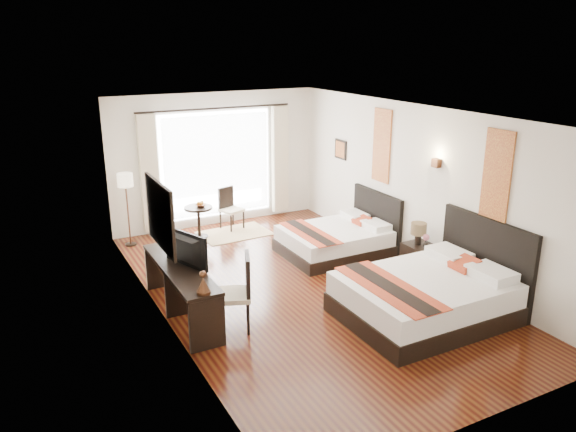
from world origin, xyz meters
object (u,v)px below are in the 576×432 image
nightstand (420,260)px  window_chair (231,216)px  television (181,250)px  table_lamp (418,230)px  vase (425,246)px  bed_far (338,239)px  console_desk (181,291)px  fruit_bowl (201,206)px  bed_near (429,294)px  floor_lamp (126,185)px  desk_chair (234,306)px  side_table (199,222)px

nightstand → window_chair: size_ratio=0.64×
television → window_chair: bearing=-53.5°
table_lamp → television: television is taller
vase → television: television is taller
bed_far → console_desk: 3.48m
fruit_bowl → bed_near: bearing=-69.3°
vase → window_chair: window_chair is taller
floor_lamp → bed_near: bearing=-57.6°
bed_near → table_lamp: bed_near is taller
television → desk_chair: (0.50, -0.69, -0.68)m
console_desk → television: 0.63m
vase → table_lamp: bearing=96.5°
bed_near → television: (-3.11, 1.66, 0.67)m
bed_far → window_chair: (-1.22, 2.25, -0.01)m
vase → fruit_bowl: bearing=126.2°
table_lamp → vase: table_lamp is taller
desk_chair → floor_lamp: size_ratio=0.76×
desk_chair → side_table: (0.80, 3.76, -0.01)m
television → side_table: size_ratio=1.36×
fruit_bowl → bed_far: bearing=-45.2°
vase → floor_lamp: bearing=136.1°
nightstand → floor_lamp: 5.57m
bed_near → bed_far: (0.20, 2.71, -0.06)m
vase → desk_chair: (-3.48, -0.12, -0.23)m
floor_lamp → television: bearing=-89.5°
bed_far → floor_lamp: size_ratio=1.35×
window_chair → bed_far: bearing=10.7°
table_lamp → side_table: bearing=127.4°
vase → television: (-3.97, 0.57, 0.45)m
bed_near → vase: (0.86, 1.10, 0.22)m
television → console_desk: bearing=10.7°
table_lamp → vase: size_ratio=3.48×
floor_lamp → side_table: size_ratio=2.21×
side_table → vase: bearing=-53.7°
nightstand → bed_near: bearing=-125.8°
console_desk → window_chair: bearing=57.1°
bed_far → television: size_ratio=2.19×
table_lamp → desk_chair: 3.50m
fruit_bowl → desk_chair: bearing=-102.7°
floor_lamp → fruit_bowl: bearing=-10.4°
nightstand → table_lamp: 0.52m
bed_far → desk_chair: size_ratio=1.79×
table_lamp → fruit_bowl: 4.31m
bed_near → table_lamp: size_ratio=5.63×
bed_far → table_lamp: 1.65m
nightstand → fruit_bowl: (-2.64, 3.50, 0.40)m
table_lamp → floor_lamp: 5.44m
nightstand → table_lamp: bearing=114.4°
television → fruit_bowl: (1.34, 3.04, -0.34)m
television → bed_near: bearing=-139.3°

